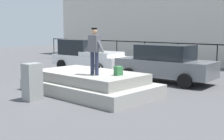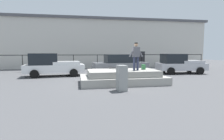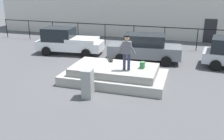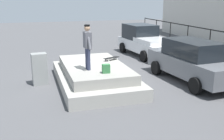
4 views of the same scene
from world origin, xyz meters
The scene contains 10 objects.
ground_plane centered at (0.00, 0.00, 0.00)m, with size 60.00×60.00×0.00m, color #4C4C4F.
concrete_ledge centered at (0.72, -0.32, 0.38)m, with size 5.22×2.89×0.84m.
skateboarder centered at (1.45, -0.73, 1.80)m, with size 0.91×0.26×1.68m.
skateboard centered at (0.22, 0.57, 0.94)m, with size 0.52×0.79×0.12m.
backpack centered at (2.13, -0.21, 1.00)m, with size 0.28×0.20×0.32m, color #33723F.
car_white_pickup_near centered at (-4.03, 3.99, 0.91)m, with size 4.78×2.29×1.85m.
car_grey_sedan_mid centered at (1.54, 3.75, 0.89)m, with size 4.71×2.26×1.75m.
utility_box centered at (0.13, -2.47, 0.65)m, with size 0.44×0.60×1.30m, color gray.
fence_row centered at (0.00, 7.50, 1.21)m, with size 24.06×0.06×1.68m.
warehouse_building centered at (0.00, 14.75, 3.05)m, with size 29.79×8.60×6.08m.
Camera 3 is at (4.19, -12.06, 4.85)m, focal length 40.74 mm.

